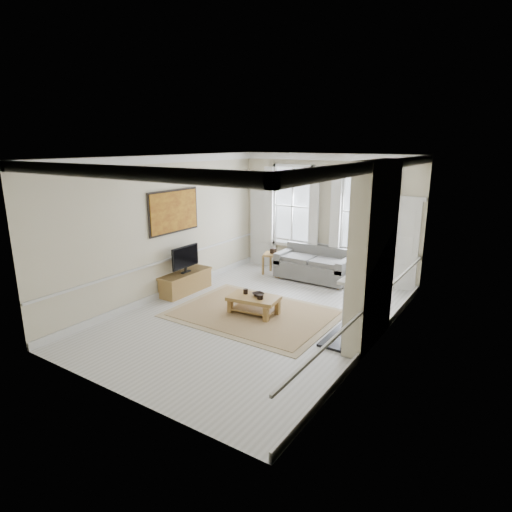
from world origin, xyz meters
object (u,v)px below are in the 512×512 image
Objects in this scene: sofa at (315,266)px; tv_stand at (186,282)px; side_table at (273,257)px; coffee_table at (254,300)px.

sofa reaches higher than tv_stand.
coffee_table is (1.18, -2.78, -0.17)m from side_table.
side_table is 0.55× the size of coffee_table.
tv_stand is at bearing -129.43° from sofa.
tv_stand is at bearing 165.25° from coffee_table.
sofa is 3.00m from coffee_table.
side_table is 2.75m from tv_stand.
side_table reaches higher than tv_stand.
sofa is at bearing 10.15° from side_table.
tv_stand is (-2.23, 0.26, -0.07)m from coffee_table.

